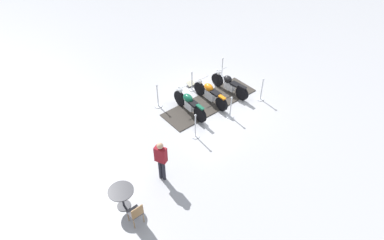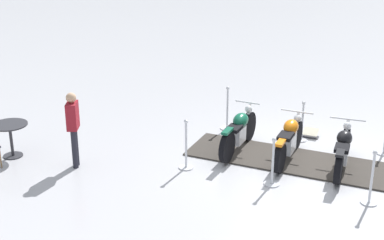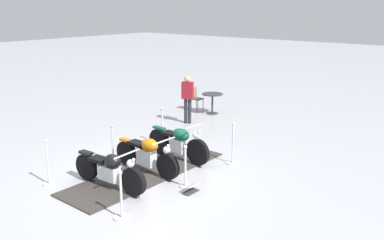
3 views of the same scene
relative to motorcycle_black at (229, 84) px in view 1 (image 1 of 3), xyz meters
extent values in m
plane|color=#B2B2B7|center=(0.01, -1.19, -0.47)|extent=(80.00, 80.00, 0.00)
cube|color=#38332D|center=(0.01, -1.19, -0.45)|extent=(1.48, 4.60, 0.04)
cylinder|color=black|center=(-0.73, -0.04, -0.11)|extent=(0.66, 0.17, 0.65)
cylinder|color=black|center=(0.79, 0.04, -0.11)|extent=(0.66, 0.17, 0.65)
cube|color=silver|center=(0.03, 0.00, -0.08)|extent=(0.53, 0.27, 0.34)
ellipsoid|color=black|center=(-0.10, -0.01, 0.23)|extent=(0.44, 0.35, 0.33)
cube|color=black|center=(0.36, 0.02, 0.18)|extent=(0.44, 0.32, 0.08)
cube|color=black|center=(0.79, 0.04, 0.25)|extent=(0.37, 0.18, 0.06)
cylinder|color=silver|center=(-0.65, -0.03, 0.17)|extent=(0.31, 0.09, 0.55)
cylinder|color=silver|center=(-0.56, -0.03, 0.50)|extent=(0.08, 0.78, 0.04)
sphere|color=silver|center=(-0.66, -0.04, 0.30)|extent=(0.18, 0.18, 0.18)
cylinder|color=black|center=(-0.72, -1.18, -0.11)|extent=(0.66, 0.14, 0.65)
cylinder|color=black|center=(0.75, -1.20, -0.11)|extent=(0.66, 0.14, 0.65)
cube|color=silver|center=(0.01, -1.19, -0.05)|extent=(0.51, 0.24, 0.42)
ellipsoid|color=#D16B0F|center=(-0.11, -1.19, 0.30)|extent=(0.50, 0.33, 0.33)
cube|color=black|center=(0.34, -1.19, 0.25)|extent=(0.45, 0.30, 0.08)
cube|color=#D16B0F|center=(0.75, -1.20, 0.25)|extent=(0.36, 0.16, 0.06)
cylinder|color=silver|center=(-0.66, -1.18, 0.17)|extent=(0.25, 0.07, 0.56)
cylinder|color=silver|center=(-0.60, -1.18, 0.51)|extent=(0.05, 0.76, 0.04)
sphere|color=silver|center=(-0.70, -1.18, 0.31)|extent=(0.18, 0.18, 0.18)
cylinder|color=black|center=(-0.71, -2.35, -0.08)|extent=(0.72, 0.15, 0.71)
cylinder|color=black|center=(0.70, -2.41, -0.08)|extent=(0.72, 0.15, 0.71)
cube|color=silver|center=(0.00, -2.38, -0.05)|extent=(0.47, 0.23, 0.38)
ellipsoid|color=#0F5138|center=(-0.12, -2.37, 0.28)|extent=(0.56, 0.35, 0.33)
cube|color=black|center=(0.30, -2.39, 0.23)|extent=(0.42, 0.31, 0.08)
cube|color=#0F5138|center=(0.70, -2.41, 0.31)|extent=(0.40, 0.16, 0.06)
cylinder|color=silver|center=(-0.63, -2.35, 0.23)|extent=(0.31, 0.08, 0.61)
cylinder|color=silver|center=(-0.54, -2.36, 0.59)|extent=(0.06, 0.61, 0.04)
sphere|color=silver|center=(-0.64, -2.35, 0.39)|extent=(0.18, 0.18, 0.18)
cylinder|color=silver|center=(1.27, -3.15, -0.46)|extent=(0.33, 0.33, 0.03)
cylinder|color=silver|center=(1.27, -3.15, 0.07)|extent=(0.05, 0.05, 1.04)
sphere|color=silver|center=(1.27, -3.15, 0.63)|extent=(0.09, 0.09, 0.09)
cylinder|color=silver|center=(1.30, -1.21, -0.46)|extent=(0.33, 0.33, 0.03)
cylinder|color=silver|center=(1.30, -1.21, 0.03)|extent=(0.05, 0.05, 0.94)
sphere|color=silver|center=(1.30, -1.21, 0.53)|extent=(0.09, 0.09, 0.09)
cylinder|color=silver|center=(-1.30, -3.12, -0.46)|extent=(0.36, 0.36, 0.03)
cylinder|color=silver|center=(-1.30, -3.12, 0.07)|extent=(0.05, 0.05, 1.04)
sphere|color=silver|center=(-1.30, -3.12, 0.63)|extent=(0.09, 0.09, 0.09)
cylinder|color=silver|center=(1.32, 0.74, -0.46)|extent=(0.33, 0.33, 0.03)
cylinder|color=silver|center=(1.32, 0.74, 0.06)|extent=(0.05, 0.05, 1.01)
sphere|color=silver|center=(1.32, 0.74, 0.60)|extent=(0.09, 0.09, 0.09)
cylinder|color=silver|center=(-1.24, 0.78, -0.46)|extent=(0.35, 0.35, 0.03)
cylinder|color=silver|center=(-1.24, 0.78, 0.01)|extent=(0.05, 0.05, 0.91)
sphere|color=silver|center=(-1.24, 0.78, 0.50)|extent=(0.09, 0.09, 0.09)
cylinder|color=silver|center=(-1.27, -1.17, -0.46)|extent=(0.28, 0.28, 0.03)
cylinder|color=silver|center=(-1.27, -1.17, 0.01)|extent=(0.05, 0.05, 0.92)
sphere|color=silver|center=(-1.27, -1.17, 0.51)|extent=(0.09, 0.09, 0.09)
cube|color=#333338|center=(-1.56, -1.00, -0.46)|extent=(0.21, 0.41, 0.02)
cube|color=beige|center=(-1.56, -1.00, -0.32)|extent=(0.27, 0.37, 0.13)
cylinder|color=#2D2D33|center=(2.26, -7.08, -0.46)|extent=(0.45, 0.45, 0.02)
cylinder|color=#2D2D33|center=(2.26, -7.08, -0.08)|extent=(0.07, 0.07, 0.74)
cylinder|color=#2D2D33|center=(2.26, -7.08, 0.31)|extent=(0.81, 0.81, 0.03)
cylinder|color=olive|center=(2.84, -7.25, -0.24)|extent=(0.03, 0.03, 0.47)
cylinder|color=olive|center=(2.84, -6.91, -0.24)|extent=(0.03, 0.03, 0.47)
cylinder|color=olive|center=(3.18, -7.26, -0.24)|extent=(0.03, 0.03, 0.47)
cylinder|color=olive|center=(3.18, -6.92, -0.24)|extent=(0.03, 0.03, 0.47)
cube|color=#3F3F47|center=(3.01, -7.08, 0.01)|extent=(0.40, 0.40, 0.04)
cube|color=olive|center=(3.19, -7.09, 0.24)|extent=(0.03, 0.40, 0.41)
cylinder|color=#23232D|center=(2.08, -5.45, -0.02)|extent=(0.12, 0.12, 0.90)
cylinder|color=#23232D|center=(2.21, -5.40, -0.02)|extent=(0.12, 0.12, 0.90)
cube|color=maroon|center=(2.14, -5.43, 0.72)|extent=(0.45, 0.36, 0.59)
sphere|color=tan|center=(2.14, -5.43, 1.13)|extent=(0.22, 0.22, 0.22)
camera|label=1|loc=(8.56, -9.53, 8.69)|focal=31.03mm
camera|label=2|loc=(11.48, 1.33, 4.88)|focal=52.37mm
camera|label=3|loc=(-7.03, 5.77, 3.63)|focal=39.16mm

